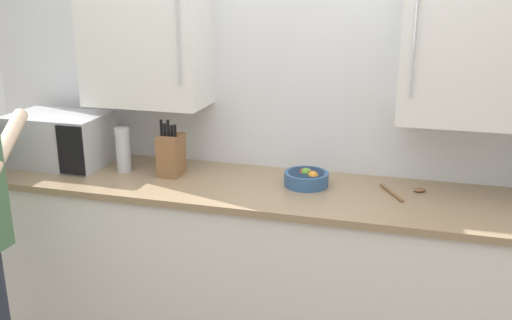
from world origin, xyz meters
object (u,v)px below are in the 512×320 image
at_px(microwave_oven, 53,140).
at_px(knife_block, 171,154).
at_px(thermos_flask, 123,150).
at_px(wooden_spoon, 405,191).
at_px(fruit_bowl, 306,178).

relative_size(microwave_oven, knife_block, 2.43).
relative_size(microwave_oven, thermos_flask, 3.06).
relative_size(thermos_flask, knife_block, 0.79).
bearing_deg(knife_block, wooden_spoon, 2.73).
distance_m(thermos_flask, knife_block, 0.28).
distance_m(thermos_flask, fruit_bowl, 1.01).
bearing_deg(knife_block, fruit_bowl, 2.24).
bearing_deg(fruit_bowl, knife_block, -177.76).
xyz_separation_m(microwave_oven, knife_block, (0.72, 0.00, -0.03)).
relative_size(fruit_bowl, wooden_spoon, 0.97).
height_order(thermos_flask, wooden_spoon, thermos_flask).
xyz_separation_m(thermos_flask, knife_block, (0.28, 0.02, -0.01)).
bearing_deg(thermos_flask, microwave_oven, 178.61).
distance_m(knife_block, wooden_spoon, 1.22).
xyz_separation_m(fruit_bowl, knife_block, (-0.73, -0.03, 0.07)).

